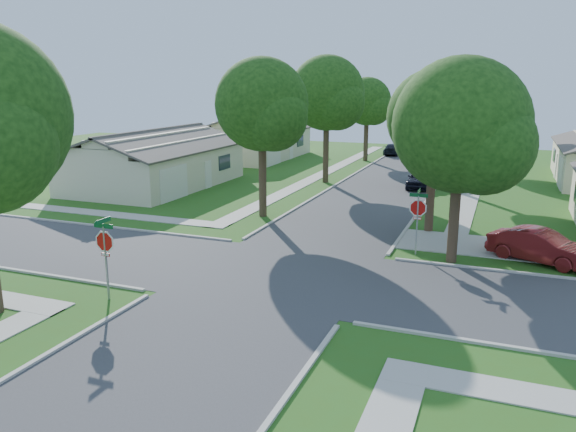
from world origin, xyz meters
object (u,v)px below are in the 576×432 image
Objects in this scene: tree_e_near at (436,122)px; car_curb_east at (420,178)px; house_nw_far at (252,143)px; stop_sign_sw at (105,245)px; tree_w_far at (368,104)px; tree_ne_corner at (462,132)px; car_driveway at (541,246)px; car_curb_west at (393,149)px; house_nw_near at (156,166)px; tree_w_near at (263,109)px; stop_sign_ne at (418,211)px; tree_w_mid at (328,97)px; tree_e_far at (470,100)px; tree_e_mid at (458,101)px.

tree_e_near is 13.43m from car_curb_east.
house_nw_far is 21.36m from car_curb_east.
stop_sign_sw is 0.37× the size of tree_w_far.
tree_e_near reaches higher than house_nw_far.
tree_ne_corner is 0.64× the size of house_nw_far.
car_curb_west is at bearing 45.20° from car_driveway.
house_nw_near is 3.34× the size of car_curb_west.
stop_sign_ne is at bearing -24.74° from tree_w_near.
tree_w_mid is 0.70× the size of house_nw_near.
tree_e_far reaches higher than stop_sign_sw.
house_nw_far is 3.15× the size of car_driveway.
stop_sign_sw is 0.34× the size of tree_ne_corner.
car_curb_west is at bearing 144.59° from tree_e_far.
tree_w_near reaches higher than tree_e_far.
tree_w_far is (-9.40, -0.00, -0.47)m from tree_e_far.
house_nw_near is at bearing 153.54° from stop_sign_ne.
house_nw_far is (-20.75, -2.01, -4.46)m from tree_e_far.
tree_e_mid reaches higher than tree_w_near.
house_nw_far is 3.34× the size of car_curb_west.
tree_e_far is 29.43m from car_driveway.
stop_sign_ne is 0.69× the size of car_driveway.
tree_e_far is at bearing 80.02° from car_curb_east.
tree_w_far is at bearing 119.44° from car_curb_east.
tree_w_mid reaches higher than car_driveway.
stop_sign_sw is 0.32× the size of tree_e_mid.
tree_w_mid reaches higher than stop_sign_ne.
tree_ne_corner reaches higher than house_nw_far.
tree_e_far reaches higher than car_driveway.
tree_w_far is (-0.01, 25.00, -0.61)m from tree_w_near.
tree_ne_corner is at bearing 38.84° from stop_sign_sw.
tree_w_mid reaches higher than house_nw_near.
car_driveway is 36.46m from car_curb_west.
car_curb_east is at bearing 102.82° from tree_ne_corner.
house_nw_near is at bearing 119.83° from stop_sign_sw.
car_curb_east is at bearing 59.91° from tree_w_near.
tree_e_far is 29.85m from tree_ne_corner.
stop_sign_ne is 0.72× the size of car_curb_east.
house_nw_far is (-22.35, 27.79, -4.08)m from tree_ne_corner.
tree_e_far is 0.91× the size of tree_w_mid.
car_driveway is (5.15, 0.80, -1.32)m from stop_sign_ne.
tree_ne_corner is at bearing -25.77° from house_nw_near.
car_curb_east is 1.02× the size of car_curb_west.
house_nw_near is 3.27× the size of car_curb_east.
stop_sign_sw is at bearing -124.59° from tree_e_near.
house_nw_far is at bearing 150.07° from car_curb_east.
house_nw_near is 3.15× the size of car_driveway.
stop_sign_ne reaches higher than car_curb_east.
tree_e_far is at bearing 93.09° from tree_ne_corner.
tree_e_mid is at bearing -89.98° from tree_e_far.
house_nw_far is (-11.35, 10.99, -4.97)m from tree_w_mid.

